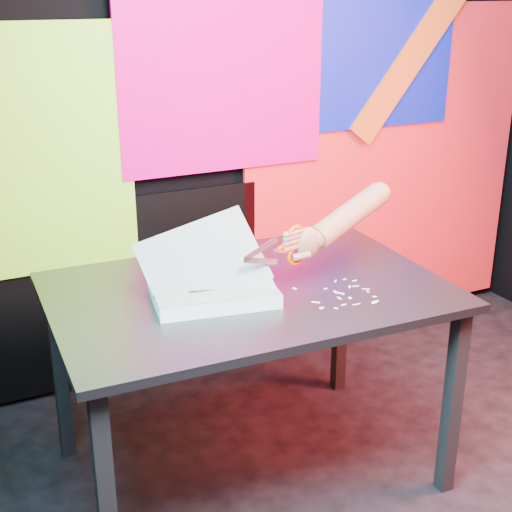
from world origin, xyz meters
TOP-DOWN VIEW (x-y plane):
  - backdrop at (0.06, 1.46)m, footprint 2.88×0.05m
  - work_table at (-0.54, 0.62)m, footprint 1.37×0.94m
  - printout_stack at (-0.68, 0.59)m, footprint 0.44×0.36m
  - scissors at (-0.40, 0.56)m, footprint 0.26×0.06m
  - hand_forearm at (-0.17, 0.61)m, footprint 0.48×0.16m
  - paper_clippings at (-0.27, 0.42)m, footprint 0.24×0.23m

SIDE VIEW (x-z plane):
  - work_table at x=-0.54m, z-range 0.30..1.05m
  - paper_clippings at x=-0.27m, z-range 0.75..0.75m
  - printout_stack at x=-0.68m, z-range 0.63..0.93m
  - scissors at x=-0.40m, z-range 0.83..0.97m
  - hand_forearm at x=-0.17m, z-range 0.84..1.05m
  - backdrop at x=0.06m, z-range -0.08..2.00m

